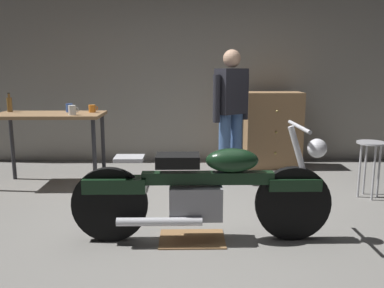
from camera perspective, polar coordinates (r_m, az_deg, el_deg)
ground_plane at (r=3.85m, az=-0.25°, el=-11.53°), size 12.00×12.00×0.00m
back_wall at (r=6.36m, az=-0.58°, el=11.60°), size 8.00×0.12×3.10m
workbench at (r=5.29m, az=-19.32°, el=2.86°), size 1.30×0.64×0.90m
motorcycle at (r=3.43m, az=1.66°, el=-6.39°), size 2.19×0.60×1.00m
person_standing at (r=5.14m, az=5.49°, el=4.75°), size 0.48×0.40×1.67m
shop_stool at (r=4.97m, az=23.75°, el=-1.33°), size 0.32×0.32×0.64m
wooden_dresser at (r=6.07m, az=11.24°, el=1.95°), size 0.80×0.47×1.10m
drip_tray at (r=3.59m, az=0.01°, el=-13.16°), size 0.56×0.40×0.01m
mug_orange_travel at (r=5.24m, az=-13.80°, el=4.85°), size 0.12×0.08×0.09m
mug_white_ceramic at (r=5.01m, az=-16.43°, el=4.57°), size 0.12×0.09×0.11m
mug_blue_enamel at (r=5.34m, az=-16.78°, el=4.86°), size 0.12×0.08×0.10m
bottle at (r=5.63m, az=-24.20°, el=5.11°), size 0.06×0.06×0.24m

